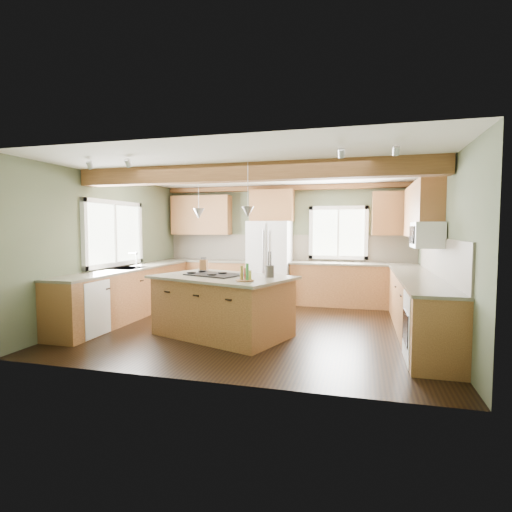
# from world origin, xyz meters

# --- Properties ---
(floor) EXTENTS (5.60, 5.60, 0.00)m
(floor) POSITION_xyz_m (0.00, 0.00, 0.00)
(floor) COLOR black
(floor) RESTS_ON ground
(ceiling) EXTENTS (5.60, 5.60, 0.00)m
(ceiling) POSITION_xyz_m (0.00, 0.00, 2.60)
(ceiling) COLOR silver
(ceiling) RESTS_ON wall_back
(wall_back) EXTENTS (5.60, 0.00, 5.60)m
(wall_back) POSITION_xyz_m (0.00, 2.50, 1.30)
(wall_back) COLOR #4B563D
(wall_back) RESTS_ON ground
(wall_left) EXTENTS (0.00, 5.00, 5.00)m
(wall_left) POSITION_xyz_m (-2.80, 0.00, 1.30)
(wall_left) COLOR #4B563D
(wall_left) RESTS_ON ground
(wall_right) EXTENTS (0.00, 5.00, 5.00)m
(wall_right) POSITION_xyz_m (2.80, 0.00, 1.30)
(wall_right) COLOR #4B563D
(wall_right) RESTS_ON ground
(ceiling_beam) EXTENTS (5.55, 0.26, 0.26)m
(ceiling_beam) POSITION_xyz_m (0.00, -0.68, 2.47)
(ceiling_beam) COLOR #553018
(ceiling_beam) RESTS_ON ceiling
(soffit_trim) EXTENTS (5.55, 0.20, 0.10)m
(soffit_trim) POSITION_xyz_m (0.00, 2.40, 2.54)
(soffit_trim) COLOR #553018
(soffit_trim) RESTS_ON ceiling
(backsplash_back) EXTENTS (5.58, 0.03, 0.58)m
(backsplash_back) POSITION_xyz_m (0.00, 2.48, 1.21)
(backsplash_back) COLOR brown
(backsplash_back) RESTS_ON wall_back
(backsplash_right) EXTENTS (0.03, 3.70, 0.58)m
(backsplash_right) POSITION_xyz_m (2.78, 0.05, 1.21)
(backsplash_right) COLOR brown
(backsplash_right) RESTS_ON wall_right
(base_cab_back_left) EXTENTS (2.02, 0.60, 0.88)m
(base_cab_back_left) POSITION_xyz_m (-1.79, 2.20, 0.44)
(base_cab_back_left) COLOR brown
(base_cab_back_left) RESTS_ON floor
(counter_back_left) EXTENTS (2.06, 0.64, 0.04)m
(counter_back_left) POSITION_xyz_m (-1.79, 2.20, 0.90)
(counter_back_left) COLOR #464133
(counter_back_left) RESTS_ON base_cab_back_left
(base_cab_back_right) EXTENTS (2.62, 0.60, 0.88)m
(base_cab_back_right) POSITION_xyz_m (1.49, 2.20, 0.44)
(base_cab_back_right) COLOR brown
(base_cab_back_right) RESTS_ON floor
(counter_back_right) EXTENTS (2.66, 0.64, 0.04)m
(counter_back_right) POSITION_xyz_m (1.49, 2.20, 0.90)
(counter_back_right) COLOR #464133
(counter_back_right) RESTS_ON base_cab_back_right
(base_cab_left) EXTENTS (0.60, 3.70, 0.88)m
(base_cab_left) POSITION_xyz_m (-2.50, 0.05, 0.44)
(base_cab_left) COLOR brown
(base_cab_left) RESTS_ON floor
(counter_left) EXTENTS (0.64, 3.74, 0.04)m
(counter_left) POSITION_xyz_m (-2.50, 0.05, 0.90)
(counter_left) COLOR #464133
(counter_left) RESTS_ON base_cab_left
(base_cab_right) EXTENTS (0.60, 3.70, 0.88)m
(base_cab_right) POSITION_xyz_m (2.50, 0.05, 0.44)
(base_cab_right) COLOR brown
(base_cab_right) RESTS_ON floor
(counter_right) EXTENTS (0.64, 3.74, 0.04)m
(counter_right) POSITION_xyz_m (2.50, 0.05, 0.90)
(counter_right) COLOR #464133
(counter_right) RESTS_ON base_cab_right
(upper_cab_back_left) EXTENTS (1.40, 0.35, 0.90)m
(upper_cab_back_left) POSITION_xyz_m (-1.99, 2.33, 1.95)
(upper_cab_back_left) COLOR brown
(upper_cab_back_left) RESTS_ON wall_back
(upper_cab_over_fridge) EXTENTS (0.96, 0.35, 0.70)m
(upper_cab_over_fridge) POSITION_xyz_m (-0.30, 2.33, 2.15)
(upper_cab_over_fridge) COLOR brown
(upper_cab_over_fridge) RESTS_ON wall_back
(upper_cab_right) EXTENTS (0.35, 2.20, 0.90)m
(upper_cab_right) POSITION_xyz_m (2.62, 0.90, 1.95)
(upper_cab_right) COLOR brown
(upper_cab_right) RESTS_ON wall_right
(upper_cab_back_corner) EXTENTS (0.90, 0.35, 0.90)m
(upper_cab_back_corner) POSITION_xyz_m (2.30, 2.33, 1.95)
(upper_cab_back_corner) COLOR brown
(upper_cab_back_corner) RESTS_ON wall_back
(window_left) EXTENTS (0.04, 1.60, 1.05)m
(window_left) POSITION_xyz_m (-2.78, 0.05, 1.55)
(window_left) COLOR white
(window_left) RESTS_ON wall_left
(window_back) EXTENTS (1.10, 0.04, 1.00)m
(window_back) POSITION_xyz_m (1.15, 2.48, 1.55)
(window_back) COLOR white
(window_back) RESTS_ON wall_back
(sink) EXTENTS (0.50, 0.65, 0.03)m
(sink) POSITION_xyz_m (-2.50, 0.05, 0.91)
(sink) COLOR #262628
(sink) RESTS_ON counter_left
(faucet) EXTENTS (0.02, 0.02, 0.28)m
(faucet) POSITION_xyz_m (-2.32, 0.05, 1.05)
(faucet) COLOR #B2B2B7
(faucet) RESTS_ON sink
(dishwasher) EXTENTS (0.60, 0.60, 0.84)m
(dishwasher) POSITION_xyz_m (-2.49, -1.25, 0.43)
(dishwasher) COLOR white
(dishwasher) RESTS_ON floor
(oven) EXTENTS (0.60, 0.72, 0.84)m
(oven) POSITION_xyz_m (2.49, -1.25, 0.43)
(oven) COLOR white
(oven) RESTS_ON floor
(microwave) EXTENTS (0.40, 0.70, 0.38)m
(microwave) POSITION_xyz_m (2.58, -0.05, 1.55)
(microwave) COLOR white
(microwave) RESTS_ON wall_right
(pendant_left) EXTENTS (0.18, 0.18, 0.16)m
(pendant_left) POSITION_xyz_m (-0.85, -0.52, 1.88)
(pendant_left) COLOR #B2B2B7
(pendant_left) RESTS_ON ceiling
(pendant_right) EXTENTS (0.18, 0.18, 0.16)m
(pendant_right) POSITION_xyz_m (0.05, -0.84, 1.88)
(pendant_right) COLOR #B2B2B7
(pendant_right) RESTS_ON ceiling
(refrigerator) EXTENTS (0.90, 0.74, 1.80)m
(refrigerator) POSITION_xyz_m (-0.30, 2.12, 0.90)
(refrigerator) COLOR silver
(refrigerator) RESTS_ON floor
(island) EXTENTS (2.19, 1.75, 0.88)m
(island) POSITION_xyz_m (-0.40, -0.68, 0.44)
(island) COLOR olive
(island) RESTS_ON floor
(island_top) EXTENTS (2.36, 1.91, 0.04)m
(island_top) POSITION_xyz_m (-0.40, -0.68, 0.90)
(island_top) COLOR #464133
(island_top) RESTS_ON island
(cooktop) EXTENTS (0.97, 0.80, 0.02)m
(cooktop) POSITION_xyz_m (-0.55, -0.63, 0.93)
(cooktop) COLOR black
(cooktop) RESTS_ON island_top
(knife_block) EXTENTS (0.12, 0.09, 0.20)m
(knife_block) POSITION_xyz_m (-0.91, -0.19, 1.02)
(knife_block) COLOR brown
(knife_block) RESTS_ON island_top
(utensil_crock) EXTENTS (0.18, 0.18, 0.18)m
(utensil_crock) POSITION_xyz_m (0.33, -0.64, 1.01)
(utensil_crock) COLOR #403933
(utensil_crock) RESTS_ON island_top
(bottle_tray) EXTENTS (0.32, 0.32, 0.23)m
(bottle_tray) POSITION_xyz_m (0.09, -1.15, 1.04)
(bottle_tray) COLOR brown
(bottle_tray) RESTS_ON island_top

